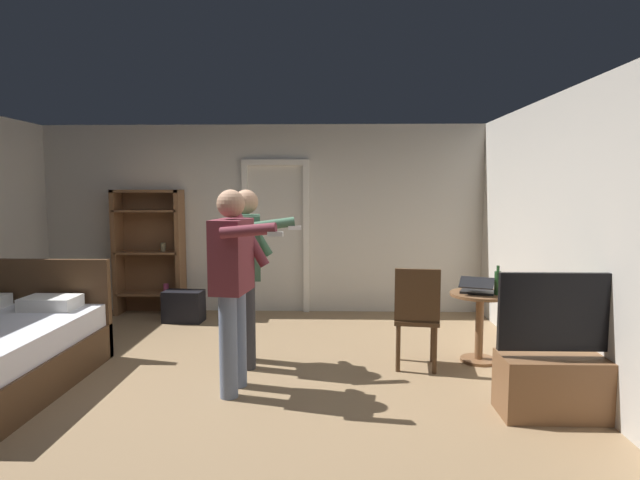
{
  "coord_description": "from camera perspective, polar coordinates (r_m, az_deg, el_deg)",
  "views": [
    {
      "loc": [
        1.01,
        -4.51,
        1.74
      ],
      "look_at": [
        0.87,
        0.34,
        1.25
      ],
      "focal_mm": 28.98,
      "sensor_mm": 36.0,
      "label": 1
    }
  ],
  "objects": [
    {
      "name": "wooden_chair",
      "position": [
        5.06,
        10.62,
        -7.99
      ],
      "size": [
        0.47,
        0.47,
        0.99
      ],
      "color": "#4C331E",
      "rests_on": "ground_plane"
    },
    {
      "name": "wall_back",
      "position": [
        7.32,
        -6.32,
        2.32
      ],
      "size": [
        6.35,
        0.12,
        2.61
      ],
      "primitive_type": "cube",
      "color": "beige",
      "rests_on": "ground_plane"
    },
    {
      "name": "ground_plane",
      "position": [
        4.94,
        -10.66,
        -14.96
      ],
      "size": [
        6.73,
        6.73,
        0.0
      ],
      "primitive_type": "plane",
      "color": "#997A56"
    },
    {
      "name": "person_striped_shirt",
      "position": [
        5.07,
        -7.96,
        -2.68
      ],
      "size": [
        0.7,
        0.59,
        1.73
      ],
      "color": "#333338",
      "rests_on": "ground_plane"
    },
    {
      "name": "bottle_on_table",
      "position": [
        5.34,
        19.02,
        -4.44
      ],
      "size": [
        0.06,
        0.06,
        0.29
      ],
      "color": "#265025",
      "rests_on": "side_table"
    },
    {
      "name": "side_table",
      "position": [
        5.45,
        17.22,
        -8.0
      ],
      "size": [
        0.59,
        0.59,
        0.7
      ],
      "color": "brown",
      "rests_on": "ground_plane"
    },
    {
      "name": "doorway_frame",
      "position": [
        7.22,
        -4.9,
        1.63
      ],
      "size": [
        0.93,
        0.08,
        2.13
      ],
      "color": "white",
      "rests_on": "ground_plane"
    },
    {
      "name": "wall_right",
      "position": [
        5.0,
        26.54,
        0.17
      ],
      "size": [
        0.12,
        5.57,
        2.61
      ],
      "primitive_type": "cube",
      "color": "beige",
      "rests_on": "ground_plane"
    },
    {
      "name": "person_blue_shirt",
      "position": [
        4.41,
        -9.57,
        -3.87
      ],
      "size": [
        0.63,
        0.66,
        1.73
      ],
      "color": "slate",
      "rests_on": "ground_plane"
    },
    {
      "name": "bookshelf",
      "position": [
        7.5,
        -18.26,
        -0.72
      ],
      "size": [
        0.93,
        0.32,
        1.72
      ],
      "color": "brown",
      "rests_on": "ground_plane"
    },
    {
      "name": "tv_flatscreen",
      "position": [
        4.46,
        25.28,
        -13.24
      ],
      "size": [
        1.02,
        0.4,
        1.11
      ],
      "color": "brown",
      "rests_on": "ground_plane"
    },
    {
      "name": "suitcase_dark",
      "position": [
        7.01,
        -14.81,
        -7.08
      ],
      "size": [
        0.52,
        0.32,
        0.41
      ],
      "primitive_type": "cube",
      "rotation": [
        0.0,
        0.0,
        -0.07
      ],
      "color": "black",
      "rests_on": "ground_plane"
    },
    {
      "name": "laptop",
      "position": [
        5.34,
        16.96,
        -5.15
      ],
      "size": [
        0.41,
        0.42,
        0.17
      ],
      "color": "black",
      "rests_on": "side_table"
    }
  ]
}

